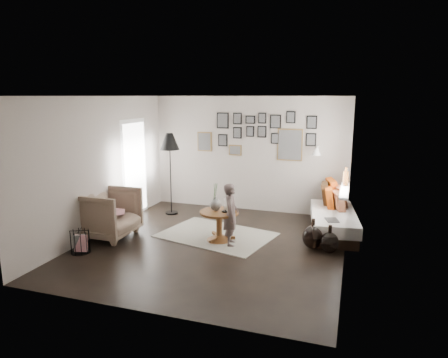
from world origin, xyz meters
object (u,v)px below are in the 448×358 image
(armchair, at_px, (108,213))
(magazine_basket, at_px, (80,242))
(demijohn_small, at_px, (329,243))
(child, at_px, (231,215))
(daybed, at_px, (334,217))
(demijohn_large, at_px, (313,237))
(pedestal_table, at_px, (219,227))
(floor_lamp, at_px, (170,144))
(vase, at_px, (215,202))

(armchair, relative_size, magazine_basket, 2.44)
(demijohn_small, xyz_separation_m, child, (-1.69, -0.16, 0.38))
(daybed, distance_m, demijohn_large, 1.06)
(magazine_basket, xyz_separation_m, demijohn_small, (4.00, 1.30, -0.01))
(child, bearing_deg, pedestal_table, 45.96)
(armchair, xyz_separation_m, floor_lamp, (0.46, 1.75, 1.11))
(pedestal_table, distance_m, floor_lamp, 2.43)
(vase, relative_size, demijohn_large, 0.94)
(demijohn_small, bearing_deg, floor_lamp, 160.21)
(daybed, distance_m, magazine_basket, 4.68)
(magazine_basket, xyz_separation_m, child, (2.31, 1.14, 0.37))
(pedestal_table, xyz_separation_m, magazine_basket, (-2.05, -1.28, -0.07))
(armchair, relative_size, demijohn_small, 2.06)
(pedestal_table, height_order, magazine_basket, pedestal_table)
(armchair, height_order, magazine_basket, armchair)
(magazine_basket, relative_size, child, 0.37)
(floor_lamp, xyz_separation_m, child, (1.85, -1.43, -1.00))
(demijohn_small, bearing_deg, child, -174.66)
(vase, relative_size, child, 0.45)
(vase, distance_m, armchair, 2.04)
(daybed, relative_size, floor_lamp, 1.09)
(pedestal_table, height_order, armchair, armchair)
(magazine_basket, bearing_deg, daybed, 31.33)
(magazine_basket, bearing_deg, pedestal_table, 32.05)
(pedestal_table, bearing_deg, magazine_basket, -147.95)
(daybed, distance_m, floor_lamp, 3.76)
(daybed, height_order, child, child)
(daybed, bearing_deg, pedestal_table, -156.98)
(vase, xyz_separation_m, demijohn_large, (1.74, 0.12, -0.50))
(pedestal_table, relative_size, daybed, 0.36)
(demijohn_large, xyz_separation_m, child, (-1.40, -0.28, 0.35))
(daybed, height_order, demijohn_small, daybed)
(demijohn_small, bearing_deg, vase, 179.95)
(vase, bearing_deg, demijohn_large, 3.87)
(armchair, height_order, floor_lamp, floor_lamp)
(vase, bearing_deg, magazine_basket, -146.51)
(vase, relative_size, daybed, 0.25)
(daybed, bearing_deg, child, -150.11)
(armchair, bearing_deg, child, -82.17)
(pedestal_table, xyz_separation_m, vase, (-0.08, 0.02, 0.45))
(vase, distance_m, magazine_basket, 2.41)
(armchair, height_order, child, child)
(magazine_basket, bearing_deg, child, 26.29)
(pedestal_table, xyz_separation_m, child, (0.26, -0.14, 0.30))
(pedestal_table, distance_m, child, 0.42)
(armchair, bearing_deg, floor_lamp, -14.87)
(vase, distance_m, daybed, 2.37)
(magazine_basket, distance_m, demijohn_small, 4.20)
(pedestal_table, bearing_deg, demijohn_small, 0.53)
(child, bearing_deg, armchair, 81.72)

